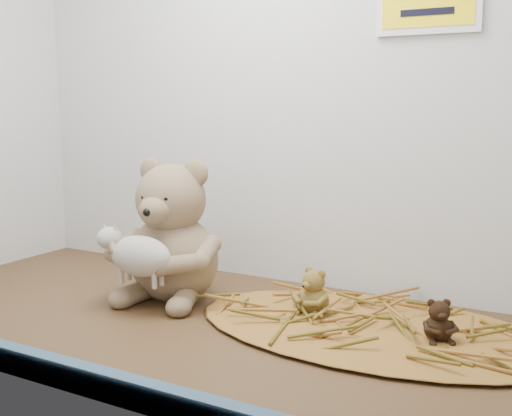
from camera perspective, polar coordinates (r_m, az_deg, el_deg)
The scene contains 7 objects.
alcove_shell at distance 112.29cm, azimuth -3.35°, elevation 13.65°, with size 120.40×60.20×90.40cm.
front_rail at distance 89.70cm, azimuth -16.59°, elevation -13.87°, with size 119.28×2.20×3.60cm, color #3D5775.
straw_bed at distance 107.00cm, azimuth 10.26°, elevation -10.45°, with size 60.74×35.27×1.18cm, color brown.
main_teddy at distance 120.52cm, azimuth -7.38°, elevation -1.90°, with size 21.30×22.49×26.42cm, color #92745A, non-canonical shape.
toy_lamb at distance 113.92cm, azimuth -10.20°, elevation -4.23°, with size 15.68×9.57×10.13cm, color beige, non-canonical shape.
mini_teddy_tan at distance 110.40cm, azimuth 5.20°, elevation -7.22°, with size 6.41×6.76×7.94cm, color olive, non-canonical shape.
mini_teddy_brown at distance 101.85cm, azimuth 15.93°, elevation -9.40°, with size 5.28×5.58×6.55cm, color black, non-canonical shape.
Camera 1 is at (60.25, -85.39, 36.65)cm, focal length 45.00 mm.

